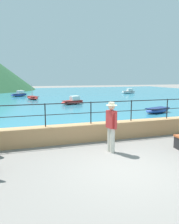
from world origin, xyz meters
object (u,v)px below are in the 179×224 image
(person_walking, at_px, (111,124))
(boat_0, at_px, (73,101))
(boat_2, at_px, (129,92))
(boat_4, at_px, (157,110))
(boat_6, at_px, (19,94))
(boat_3, at_px, (33,98))

(person_walking, relative_size, boat_0, 0.71)
(boat_2, distance_m, boat_4, 19.27)
(boat_4, relative_size, boat_6, 1.01)
(boat_2, bearing_deg, boat_6, -179.07)
(boat_3, relative_size, boat_4, 1.00)
(boat_2, relative_size, boat_4, 0.93)
(boat_3, bearing_deg, boat_2, 18.80)
(person_walking, distance_m, boat_4, 9.31)
(boat_3, bearing_deg, person_walking, -86.63)
(boat_2, xyz_separation_m, boat_3, (-14.92, -5.08, -0.07))
(boat_2, height_order, boat_3, boat_3)
(boat_0, distance_m, boat_4, 8.19)
(person_walking, height_order, boat_4, person_walking)
(boat_2, distance_m, boat_3, 15.76)
(boat_3, xyz_separation_m, boat_4, (7.66, -12.77, -0.00))
(boat_2, height_order, boat_6, same)
(boat_0, distance_m, boat_6, 11.64)
(boat_0, distance_m, boat_3, 6.72)
(boat_4, distance_m, boat_6, 19.75)
(person_walking, bearing_deg, boat_4, 45.39)
(person_walking, xyz_separation_m, boat_6, (-2.48, 24.19, -0.65))
(boat_0, height_order, boat_3, boat_3)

